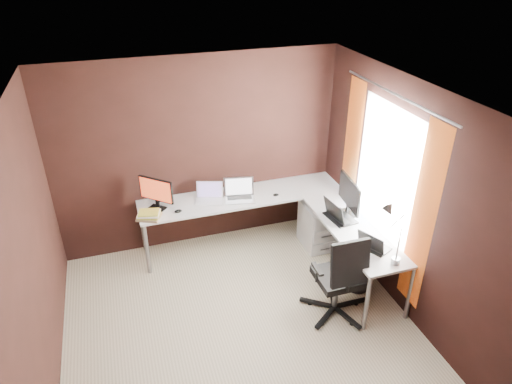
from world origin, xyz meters
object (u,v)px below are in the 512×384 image
drawer_pedestal (319,225)px  monitor_right (350,195)px  monitor_left (156,192)px  office_chair (338,290)px  laptop_white (209,196)px  book_stack (149,215)px  laptop_silver (239,194)px  laptop_black_big (338,215)px  laptop_black_small (373,245)px  wastebasket (358,276)px  desk_lamp (392,227)px

drawer_pedestal → monitor_right: monitor_right is taller
monitor_left → office_chair: (1.67, -1.62, -0.65)m
monitor_right → laptop_white: monitor_right is taller
office_chair → book_stack: bearing=142.2°
laptop_silver → laptop_black_big: (0.96, -0.85, -0.00)m
drawer_pedestal → laptop_silver: bearing=163.1°
monitor_left → laptop_silver: (1.02, -0.07, -0.18)m
laptop_black_big → office_chair: bearing=148.5°
laptop_white → laptop_black_big: (1.34, -0.91, 0.00)m
drawer_pedestal → book_stack: (-2.16, 0.18, 0.47)m
laptop_black_small → wastebasket: laptop_black_small is taller
monitor_left → wastebasket: 2.61m
monitor_right → laptop_black_big: (-0.17, -0.08, -0.21)m
laptop_white → office_chair: 1.98m
laptop_silver → laptop_black_small: size_ratio=1.11×
monitor_left → laptop_silver: 1.04m
laptop_white → drawer_pedestal: bearing=2.9°
monitor_left → monitor_right: size_ratio=0.72×
desk_lamp → wastebasket: bearing=65.6°
laptop_black_big → wastebasket: (0.11, -0.41, -0.63)m
laptop_black_big → laptop_black_small: laptop_black_big is taller
laptop_black_small → book_stack: bearing=32.7°
monitor_right → wastebasket: size_ratio=1.81×
laptop_silver → wastebasket: laptop_silver is taller
wastebasket → desk_lamp: bearing=-90.7°
drawer_pedestal → laptop_white: bearing=164.8°
drawer_pedestal → laptop_white: 1.51m
laptop_black_small → monitor_right: bearing=-32.3°
laptop_white → laptop_black_big: laptop_black_big is taller
book_stack → office_chair: 2.34m
drawer_pedestal → monitor_right: 0.84m
monitor_left → desk_lamp: bearing=2.2°
laptop_white → office_chair: size_ratio=0.37×
book_stack → desk_lamp: 2.76m
laptop_silver → laptop_black_big: 1.28m
drawer_pedestal → desk_lamp: desk_lamp is taller
monitor_right → laptop_black_small: monitor_right is taller
laptop_silver → laptop_black_small: (1.05, -1.49, -0.01)m
monitor_right → drawer_pedestal: bearing=21.1°
drawer_pedestal → laptop_silver: 1.16m
drawer_pedestal → laptop_black_big: laptop_black_big is taller
drawer_pedestal → monitor_left: monitor_left is taller
drawer_pedestal → laptop_black_big: bearing=-94.5°
laptop_black_big → book_stack: 2.23m
drawer_pedestal → laptop_silver: (-1.01, 0.31, 0.48)m
office_chair → wastebasket: (0.43, 0.30, -0.15)m
laptop_silver → desk_lamp: size_ratio=0.64×
laptop_silver → book_stack: 1.16m
laptop_black_big → book_stack: size_ratio=1.24×
desk_lamp → drawer_pedestal: bearing=68.9°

